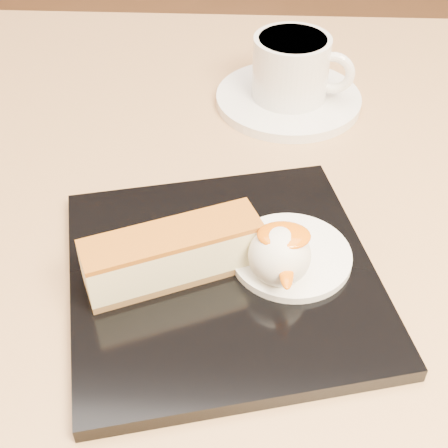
{
  "coord_description": "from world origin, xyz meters",
  "views": [
    {
      "loc": [
        0.02,
        -0.39,
        1.06
      ],
      "look_at": [
        0.0,
        -0.06,
        0.76
      ],
      "focal_mm": 50.0,
      "sensor_mm": 36.0,
      "label": 1
    }
  ],
  "objects_px": {
    "dessert_plate": "(223,276)",
    "ice_cream_scoop": "(280,255)",
    "saucer": "(288,99)",
    "coffee_cup": "(293,67)",
    "cheesecake": "(173,254)",
    "table": "(225,332)"
  },
  "relations": [
    {
      "from": "dessert_plate",
      "to": "ice_cream_scoop",
      "type": "height_order",
      "value": "ice_cream_scoop"
    },
    {
      "from": "saucer",
      "to": "coffee_cup",
      "type": "distance_m",
      "value": 0.04
    },
    {
      "from": "coffee_cup",
      "to": "cheesecake",
      "type": "bearing_deg",
      "value": -96.82
    },
    {
      "from": "table",
      "to": "cheesecake",
      "type": "relative_size",
      "value": 6.2
    },
    {
      "from": "dessert_plate",
      "to": "coffee_cup",
      "type": "relative_size",
      "value": 2.15
    },
    {
      "from": "table",
      "to": "coffee_cup",
      "type": "bearing_deg",
      "value": 71.73
    },
    {
      "from": "cheesecake",
      "to": "ice_cream_scoop",
      "type": "xyz_separation_m",
      "value": [
        0.08,
        0.0,
        0.0
      ]
    },
    {
      "from": "dessert_plate",
      "to": "cheesecake",
      "type": "relative_size",
      "value": 1.71
    },
    {
      "from": "saucer",
      "to": "coffee_cup",
      "type": "bearing_deg",
      "value": -12.8
    },
    {
      "from": "ice_cream_scoop",
      "to": "table",
      "type": "bearing_deg",
      "value": 117.21
    },
    {
      "from": "ice_cream_scoop",
      "to": "cheesecake",
      "type": "bearing_deg",
      "value": 180.0
    },
    {
      "from": "dessert_plate",
      "to": "ice_cream_scoop",
      "type": "bearing_deg",
      "value": -7.13
    },
    {
      "from": "ice_cream_scoop",
      "to": "coffee_cup",
      "type": "height_order",
      "value": "coffee_cup"
    },
    {
      "from": "ice_cream_scoop",
      "to": "coffee_cup",
      "type": "xyz_separation_m",
      "value": [
        0.02,
        0.26,
        0.01
      ]
    },
    {
      "from": "cheesecake",
      "to": "coffee_cup",
      "type": "relative_size",
      "value": 1.26
    },
    {
      "from": "ice_cream_scoop",
      "to": "coffee_cup",
      "type": "distance_m",
      "value": 0.26
    },
    {
      "from": "dessert_plate",
      "to": "coffee_cup",
      "type": "bearing_deg",
      "value": 77.23
    },
    {
      "from": "dessert_plate",
      "to": "ice_cream_scoop",
      "type": "xyz_separation_m",
      "value": [
        0.04,
        -0.01,
        0.03
      ]
    },
    {
      "from": "saucer",
      "to": "coffee_cup",
      "type": "height_order",
      "value": "coffee_cup"
    },
    {
      "from": "dessert_plate",
      "to": "coffee_cup",
      "type": "xyz_separation_m",
      "value": [
        0.06,
        0.26,
        0.04
      ]
    },
    {
      "from": "cheesecake",
      "to": "coffee_cup",
      "type": "distance_m",
      "value": 0.28
    },
    {
      "from": "cheesecake",
      "to": "saucer",
      "type": "distance_m",
      "value": 0.28
    }
  ]
}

